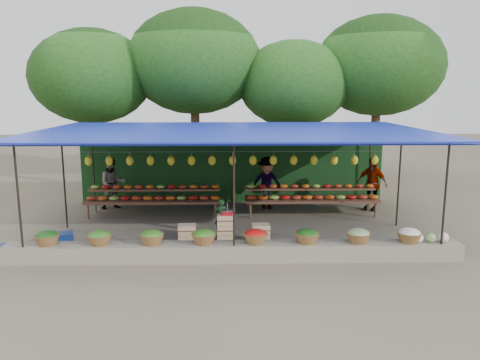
{
  "coord_description": "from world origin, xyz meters",
  "views": [
    {
      "loc": [
        -0.1,
        -13.14,
        3.88
      ],
      "look_at": [
        0.21,
        0.2,
        1.34
      ],
      "focal_mm": 35.0,
      "sensor_mm": 36.0,
      "label": 1
    }
  ],
  "objects_px": {
    "crate_counter": "(225,232)",
    "blue_crate_back": "(62,239)",
    "blue_crate_front": "(12,251)",
    "weighing_scale": "(227,212)",
    "vendor_seated": "(221,217)"
  },
  "relations": [
    {
      "from": "weighing_scale",
      "to": "vendor_seated",
      "type": "height_order",
      "value": "weighing_scale"
    },
    {
      "from": "crate_counter",
      "to": "blue_crate_back",
      "type": "xyz_separation_m",
      "value": [
        -4.16,
        -0.04,
        -0.15
      ]
    },
    {
      "from": "weighing_scale",
      "to": "blue_crate_back",
      "type": "relative_size",
      "value": 0.56
    },
    {
      "from": "weighing_scale",
      "to": "vendor_seated",
      "type": "bearing_deg",
      "value": 104.38
    },
    {
      "from": "weighing_scale",
      "to": "blue_crate_front",
      "type": "bearing_deg",
      "value": -169.2
    },
    {
      "from": "crate_counter",
      "to": "blue_crate_front",
      "type": "xyz_separation_m",
      "value": [
        -5.01,
        -0.97,
        -0.15
      ]
    },
    {
      "from": "crate_counter",
      "to": "blue_crate_front",
      "type": "relative_size",
      "value": 4.31
    },
    {
      "from": "vendor_seated",
      "to": "blue_crate_back",
      "type": "relative_size",
      "value": 1.93
    },
    {
      "from": "crate_counter",
      "to": "blue_crate_back",
      "type": "height_order",
      "value": "crate_counter"
    },
    {
      "from": "vendor_seated",
      "to": "blue_crate_back",
      "type": "xyz_separation_m",
      "value": [
        -4.05,
        -0.71,
        -0.36
      ]
    },
    {
      "from": "crate_counter",
      "to": "vendor_seated",
      "type": "height_order",
      "value": "vendor_seated"
    },
    {
      "from": "crate_counter",
      "to": "blue_crate_back",
      "type": "distance_m",
      "value": 4.16
    },
    {
      "from": "crate_counter",
      "to": "blue_crate_front",
      "type": "distance_m",
      "value": 5.1
    },
    {
      "from": "crate_counter",
      "to": "blue_crate_front",
      "type": "bearing_deg",
      "value": -169.06
    },
    {
      "from": "weighing_scale",
      "to": "blue_crate_back",
      "type": "distance_m",
      "value": 4.28
    }
  ]
}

